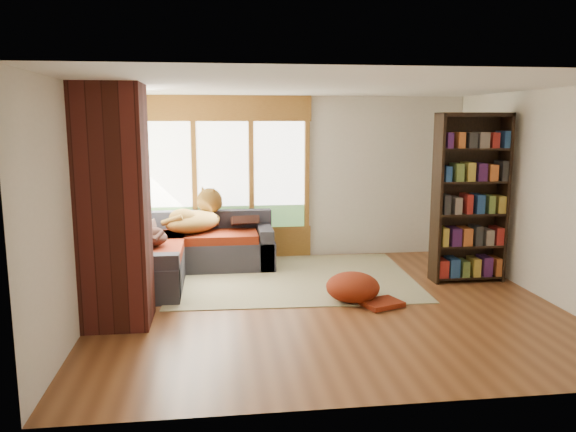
{
  "coord_description": "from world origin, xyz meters",
  "views": [
    {
      "loc": [
        -1.31,
        -6.47,
        2.22
      ],
      "look_at": [
        -0.36,
        0.87,
        0.95
      ],
      "focal_mm": 35.0,
      "sensor_mm": 36.0,
      "label": 1
    }
  ],
  "objects_px": {
    "bookshelf": "(470,198)",
    "dog_tan": "(197,214)",
    "brick_chimney": "(114,207)",
    "dog_brindle": "(147,232)",
    "pouf": "(353,286)",
    "area_rug": "(292,278)",
    "sectional_sofa": "(174,252)"
  },
  "relations": [
    {
      "from": "pouf",
      "to": "dog_brindle",
      "type": "relative_size",
      "value": 0.85
    },
    {
      "from": "dog_tan",
      "to": "dog_brindle",
      "type": "xyz_separation_m",
      "value": [
        -0.65,
        -0.81,
        -0.09
      ]
    },
    {
      "from": "area_rug",
      "to": "dog_brindle",
      "type": "distance_m",
      "value": 2.11
    },
    {
      "from": "bookshelf",
      "to": "dog_tan",
      "type": "height_order",
      "value": "bookshelf"
    },
    {
      "from": "area_rug",
      "to": "bookshelf",
      "type": "xyz_separation_m",
      "value": [
        2.41,
        -0.41,
        1.15
      ]
    },
    {
      "from": "sectional_sofa",
      "to": "area_rug",
      "type": "distance_m",
      "value": 1.79
    },
    {
      "from": "bookshelf",
      "to": "dog_tan",
      "type": "distance_m",
      "value": 3.95
    },
    {
      "from": "dog_tan",
      "to": "area_rug",
      "type": "bearing_deg",
      "value": -76.23
    },
    {
      "from": "dog_tan",
      "to": "brick_chimney",
      "type": "bearing_deg",
      "value": -154.82
    },
    {
      "from": "brick_chimney",
      "to": "sectional_sofa",
      "type": "height_order",
      "value": "brick_chimney"
    },
    {
      "from": "area_rug",
      "to": "dog_brindle",
      "type": "xyz_separation_m",
      "value": [
        -1.99,
        -0.02,
        0.72
      ]
    },
    {
      "from": "sectional_sofa",
      "to": "area_rug",
      "type": "xyz_separation_m",
      "value": [
        1.69,
        -0.52,
        -0.3
      ]
    },
    {
      "from": "sectional_sofa",
      "to": "bookshelf",
      "type": "relative_size",
      "value": 0.95
    },
    {
      "from": "brick_chimney",
      "to": "pouf",
      "type": "xyz_separation_m",
      "value": [
        2.74,
        0.41,
        -1.11
      ]
    },
    {
      "from": "pouf",
      "to": "sectional_sofa",
      "type": "bearing_deg",
      "value": 144.49
    },
    {
      "from": "area_rug",
      "to": "dog_tan",
      "type": "bearing_deg",
      "value": 149.56
    },
    {
      "from": "brick_chimney",
      "to": "dog_brindle",
      "type": "height_order",
      "value": "brick_chimney"
    },
    {
      "from": "brick_chimney",
      "to": "pouf",
      "type": "relative_size",
      "value": 3.9
    },
    {
      "from": "brick_chimney",
      "to": "dog_tan",
      "type": "relative_size",
      "value": 2.33
    },
    {
      "from": "sectional_sofa",
      "to": "pouf",
      "type": "xyz_separation_m",
      "value": [
        2.29,
        -1.64,
        -0.11
      ]
    },
    {
      "from": "area_rug",
      "to": "brick_chimney",
      "type": "bearing_deg",
      "value": -144.48
    },
    {
      "from": "bookshelf",
      "to": "dog_tan",
      "type": "bearing_deg",
      "value": 162.24
    },
    {
      "from": "brick_chimney",
      "to": "dog_tan",
      "type": "xyz_separation_m",
      "value": [
        0.8,
        2.31,
        -0.48
      ]
    },
    {
      "from": "bookshelf",
      "to": "dog_brindle",
      "type": "bearing_deg",
      "value": 174.93
    },
    {
      "from": "dog_brindle",
      "to": "bookshelf",
      "type": "bearing_deg",
      "value": -125.89
    },
    {
      "from": "bookshelf",
      "to": "dog_brindle",
      "type": "height_order",
      "value": "bookshelf"
    },
    {
      "from": "bookshelf",
      "to": "dog_brindle",
      "type": "distance_m",
      "value": 4.43
    },
    {
      "from": "area_rug",
      "to": "pouf",
      "type": "bearing_deg",
      "value": -61.36
    },
    {
      "from": "dog_tan",
      "to": "dog_brindle",
      "type": "relative_size",
      "value": 1.42
    },
    {
      "from": "area_rug",
      "to": "bookshelf",
      "type": "bearing_deg",
      "value": -9.74
    },
    {
      "from": "area_rug",
      "to": "dog_brindle",
      "type": "relative_size",
      "value": 4.28
    },
    {
      "from": "sectional_sofa",
      "to": "dog_brindle",
      "type": "relative_size",
      "value": 2.79
    }
  ]
}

